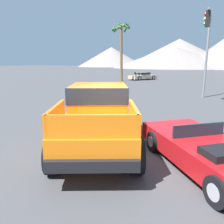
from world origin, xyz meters
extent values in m
plane|color=#424244|center=(0.00, 0.00, 0.00)|extent=(320.00, 320.00, 0.00)
cube|color=orange|center=(-0.48, -0.33, 0.82)|extent=(3.69, 4.88, 0.63)
cube|color=orange|center=(-0.87, 0.48, 1.52)|extent=(2.45, 2.55, 0.76)
cube|color=#1E2833|center=(-0.87, 0.48, 1.66)|extent=(2.50, 2.60, 0.49)
cube|color=orange|center=(-0.75, -1.86, 1.38)|extent=(0.86, 1.65, 0.48)
cube|color=orange|center=(0.90, -1.06, 1.38)|extent=(0.86, 1.65, 0.48)
cube|color=orange|center=(0.45, -2.23, 1.38)|extent=(1.69, 0.88, 0.48)
cube|color=black|center=(-1.48, 1.73, 0.63)|extent=(1.76, 0.97, 0.24)
cube|color=black|center=(0.53, -2.40, 0.63)|extent=(1.76, 0.97, 0.24)
cylinder|color=black|center=(-1.97, 0.49, 0.45)|extent=(0.67, 0.94, 0.90)
cylinder|color=#232326|center=(-1.97, 0.49, 0.45)|extent=(0.51, 0.59, 0.49)
cylinder|color=black|center=(-0.20, 1.35, 0.45)|extent=(0.67, 0.94, 0.90)
cylinder|color=#232326|center=(-0.20, 1.35, 0.45)|extent=(0.51, 0.59, 0.49)
cylinder|color=black|center=(-0.75, -2.02, 0.45)|extent=(0.67, 0.94, 0.90)
cylinder|color=#232326|center=(-0.75, -2.02, 0.45)|extent=(0.51, 0.59, 0.49)
cylinder|color=black|center=(1.02, -1.15, 0.45)|extent=(0.67, 0.94, 0.90)
cylinder|color=#232326|center=(1.02, -1.15, 0.45)|extent=(0.51, 0.59, 0.49)
cube|color=#B21419|center=(2.59, -0.16, 0.42)|extent=(4.16, 4.50, 0.51)
cube|color=#1E2833|center=(2.28, 0.21, 0.85)|extent=(1.21, 1.02, 0.34)
cylinder|color=black|center=(1.06, 0.33, 0.30)|extent=(0.56, 0.61, 0.61)
cylinder|color=#9E9EA3|center=(1.06, 0.33, 0.30)|extent=(0.39, 0.41, 0.33)
cylinder|color=black|center=(2.39, 1.43, 0.30)|extent=(0.56, 0.61, 0.61)
cylinder|color=#9E9EA3|center=(2.39, 1.43, 0.30)|extent=(0.39, 0.41, 0.33)
cylinder|color=black|center=(2.79, -1.74, 0.30)|extent=(0.56, 0.61, 0.61)
cylinder|color=#9E9EA3|center=(2.79, -1.74, 0.30)|extent=(0.39, 0.41, 0.33)
cube|color=tan|center=(-7.59, 27.18, 0.43)|extent=(3.86, 4.72, 0.50)
cube|color=tan|center=(-7.65, 27.09, 0.91)|extent=(2.31, 2.41, 0.47)
cube|color=#1E2833|center=(-7.65, 27.09, 0.97)|extent=(2.36, 2.46, 0.28)
cylinder|color=black|center=(-7.57, 28.81, 0.32)|extent=(0.52, 0.65, 0.63)
cylinder|color=#9E9EA3|center=(-7.57, 28.81, 0.32)|extent=(0.38, 0.42, 0.35)
cylinder|color=black|center=(-6.14, 27.91, 0.32)|extent=(0.52, 0.65, 0.63)
cylinder|color=#9E9EA3|center=(-6.14, 27.91, 0.32)|extent=(0.38, 0.42, 0.35)
cylinder|color=black|center=(-9.04, 26.46, 0.32)|extent=(0.52, 0.65, 0.63)
cylinder|color=#9E9EA3|center=(-9.04, 26.46, 0.32)|extent=(0.38, 0.42, 0.35)
cylinder|color=black|center=(-7.61, 25.56, 0.32)|extent=(0.52, 0.65, 0.63)
cylinder|color=#9E9EA3|center=(-7.61, 25.56, 0.32)|extent=(0.38, 0.42, 0.35)
cylinder|color=slate|center=(1.84, 12.09, 2.94)|extent=(0.16, 0.16, 5.87)
cylinder|color=slate|center=(1.84, 10.39, 5.62)|extent=(0.11, 3.39, 0.11)
cube|color=black|center=(1.84, 9.11, 5.12)|extent=(0.26, 0.34, 0.90)
sphere|color=red|center=(1.69, 9.11, 5.39)|extent=(0.20, 0.20, 0.20)
sphere|color=orange|center=(1.69, 9.11, 5.12)|extent=(0.20, 0.20, 0.20)
sphere|color=green|center=(1.69, 9.11, 4.85)|extent=(0.20, 0.20, 0.20)
cylinder|color=brown|center=(-9.49, 22.98, 3.84)|extent=(0.36, 0.66, 7.69)
cone|color=#2D6028|center=(-8.76, 23.07, 7.52)|extent=(0.47, 1.52, 0.94)
cone|color=#2D6028|center=(-9.03, 23.82, 7.39)|extent=(1.46, 1.14, 1.33)
cone|color=#2D6028|center=(-9.69, 23.82, 7.55)|extent=(1.52, 0.75, 0.85)
cone|color=#2D6028|center=(-10.26, 23.59, 7.37)|extent=(1.14, 1.55, 1.43)
cone|color=#2D6028|center=(-10.52, 22.78, 7.37)|extent=(1.00, 2.02, 1.48)
cone|color=#2D6028|center=(-9.56, 22.36, 7.54)|extent=(1.60, 0.49, 0.89)
cone|color=#2D6028|center=(-9.10, 22.41, 7.48)|extent=(1.59, 1.10, 1.08)
cone|color=gray|center=(-16.97, 107.94, 5.23)|extent=(59.96, 59.96, 10.47)
cone|color=gray|center=(-58.62, 124.11, 6.10)|extent=(43.22, 43.22, 12.20)
cone|color=gray|center=(-18.32, 133.14, 8.17)|extent=(65.50, 65.50, 16.34)
camera|label=1|loc=(2.54, -5.79, 2.60)|focal=35.00mm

